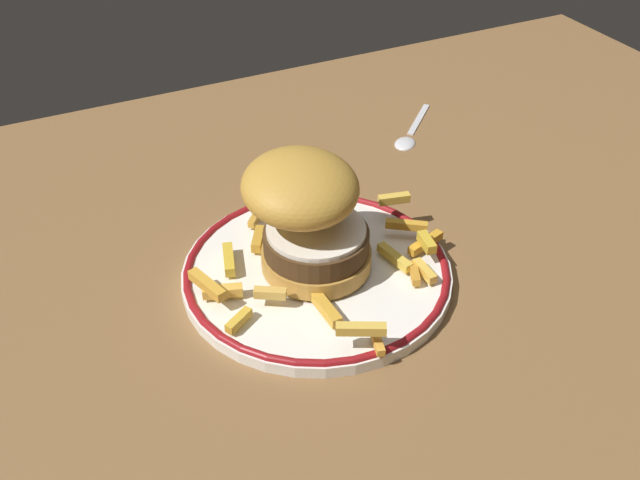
% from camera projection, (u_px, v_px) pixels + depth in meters
% --- Properties ---
extents(ground_plane, '(1.42, 1.02, 0.04)m').
position_uv_depth(ground_plane, '(336.00, 320.00, 0.70)').
color(ground_plane, brown).
extents(dinner_plate, '(0.27, 0.27, 0.02)m').
position_uv_depth(dinner_plate, '(320.00, 270.00, 0.72)').
color(dinner_plate, white).
rests_on(dinner_plate, ground_plane).
extents(burger, '(0.12, 0.12, 0.12)m').
position_uv_depth(burger, '(308.00, 214.00, 0.68)').
color(burger, '#BD8637').
rests_on(burger, dinner_plate).
extents(fries_pile, '(0.26, 0.25, 0.03)m').
position_uv_depth(fries_pile, '(325.00, 268.00, 0.69)').
color(fries_pile, gold).
rests_on(fries_pile, dinner_plate).
extents(spoon, '(0.11, 0.10, 0.01)m').
position_uv_depth(spoon, '(408.00, 136.00, 0.94)').
color(spoon, silver).
rests_on(spoon, ground_plane).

